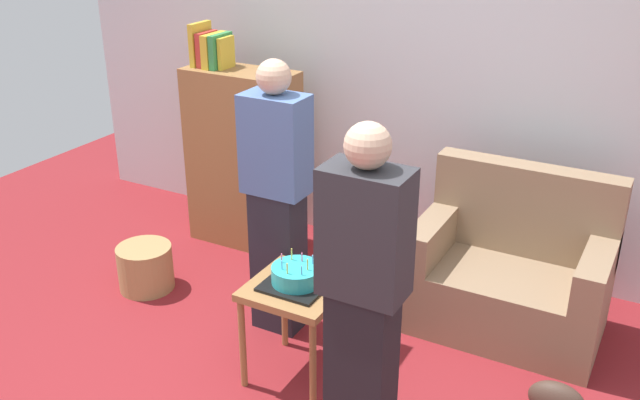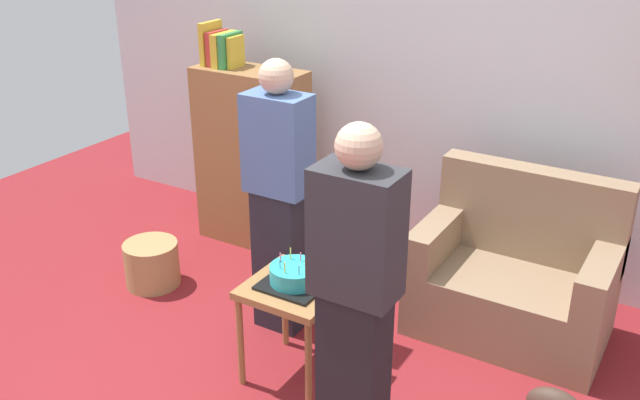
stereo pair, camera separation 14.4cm
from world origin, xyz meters
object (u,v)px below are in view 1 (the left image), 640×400
person_blowing_candles (277,199)px  person_holding_cake (363,302)px  bookshelf (243,156)px  side_table (297,299)px  birthday_cake (297,276)px  handbag (556,400)px  couch (511,274)px  wicker_basket (146,267)px

person_blowing_candles → person_holding_cake: bearing=-42.1°
bookshelf → side_table: bearing=-46.4°
side_table → person_blowing_candles: size_ratio=0.35×
birthday_cake → handbag: birthday_cake is taller
couch → person_blowing_candles: 1.46m
couch → person_blowing_candles: (-1.20, -0.67, 0.49)m
side_table → bookshelf: bearing=133.6°
wicker_basket → birthday_cake: bearing=-13.4°
bookshelf → person_blowing_candles: size_ratio=0.98×
bookshelf → person_blowing_candles: bearing=-46.0°
bookshelf → handbag: bearing=-19.9°
person_blowing_candles → person_holding_cake: (0.89, -0.74, 0.00)m
side_table → person_holding_cake: size_ratio=0.35×
side_table → couch: bearing=50.6°
couch → bookshelf: (-2.02, 0.18, 0.33)m
person_holding_cake → wicker_basket: bearing=9.2°
side_table → person_blowing_candles: person_blowing_candles is taller
person_holding_cake → handbag: person_holding_cake is taller
side_table → wicker_basket: side_table is taller
person_blowing_candles → handbag: bearing=-3.7°
wicker_basket → handbag: size_ratio=1.29×
couch → person_holding_cake: size_ratio=0.67×
person_holding_cake → bookshelf: bearing=-13.7°
person_holding_cake → wicker_basket: person_holding_cake is taller
birthday_cake → person_holding_cake: bearing=-34.1°
bookshelf → person_holding_cake: size_ratio=0.98×
handbag → person_holding_cake: bearing=-137.1°
person_blowing_candles → handbag: (1.64, -0.04, -0.73)m
side_table → wicker_basket: 1.43m
couch → person_holding_cake: bearing=-102.4°
person_holding_cake → handbag: bearing=-107.9°
couch → birthday_cake: size_ratio=3.44×
side_table → handbag: size_ratio=2.03×
side_table → handbag: (1.30, 0.33, -0.38)m
person_holding_cake → birthday_cake: bearing=-4.8°
bookshelf → birthday_cake: size_ratio=4.99×
person_holding_cake → wicker_basket: 2.13m
person_blowing_candles → handbag: 1.80m
person_blowing_candles → couch: bearing=26.9°
couch → person_blowing_candles: bearing=-150.9°
handbag → birthday_cake: bearing=-165.7°
bookshelf → couch: bearing=-5.1°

